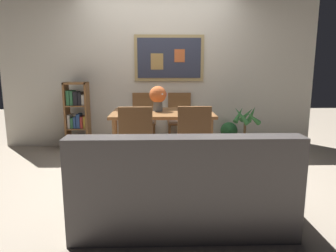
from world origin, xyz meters
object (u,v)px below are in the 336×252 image
Objects in this scene: potted_palm at (245,137)px; tv_remote at (193,112)px; dining_chair_near_right at (193,137)px; dining_chair_far_left at (144,116)px; dining_chair_far_right at (180,116)px; bookshelf at (78,118)px; leather_couch at (181,190)px; dining_chair_near_left at (136,138)px; flower_vase at (158,96)px; dining_table at (162,118)px; potted_ivy at (229,135)px.

tv_remote is at bearing -152.08° from potted_palm.
dining_chair_near_right and dining_chair_far_left have the same top height.
dining_chair_far_right is 1.17× the size of potted_palm.
bookshelf is 2.66m from potted_palm.
leather_couch is 1.74m from tv_remote.
dining_chair_near_left is at bearing -177.73° from dining_chair_near_right.
flower_vase reaches higher than dining_chair_near_left.
dining_chair_near_right is at bearing -65.30° from dining_table.
dining_chair_near_left is 1.00× the size of dining_chair_far_left.
dining_chair_near_right is (0.35, -0.77, -0.09)m from dining_table.
dining_chair_far_left is at bearing 89.63° from dining_chair_near_left.
dining_chair_far_left is 1.17× the size of potted_palm.
dining_chair_near_right is 1.00× the size of dining_chair_far_left.
bookshelf is 1.96m from tv_remote.
flower_vase is (-0.20, 1.88, 0.62)m from leather_couch.
dining_chair_near_left is 0.51× the size of leather_couch.
dining_chair_near_left is 1.00m from tv_remote.
potted_palm is at bearing 13.48° from dining_table.
dining_chair_near_left and dining_chair_far_left have the same top height.
potted_ivy is (1.41, -0.12, -0.31)m from dining_chair_far_left.
flower_vase is at bearing -72.44° from dining_chair_far_left.
flower_vase is (1.30, -0.60, 0.41)m from bookshelf.
potted_ivy is at bearing 46.46° from dining_chair_near_left.
potted_palm is (1.57, -0.52, -0.25)m from dining_chair_far_left.
tv_remote is at bearing -53.45° from dining_chair_far_left.
dining_chair_near_left reaches higher than potted_palm.
bookshelf reaches higher than flower_vase.
flower_vase reaches higher than dining_chair_far_left.
flower_vase is at bearing 156.22° from tv_remote.
dining_chair_near_left is 1.77× the size of potted_ivy.
flower_vase is at bearing 96.11° from leather_couch.
bookshelf is at bearing -175.50° from dining_chair_far_right.
tv_remote is (0.42, -0.15, 0.11)m from dining_table.
leather_couch is 3.51× the size of potted_ivy.
dining_table is 0.46m from tv_remote.
bookshelf is at bearing -178.98° from potted_ivy.
tv_remote is (0.07, 0.62, 0.20)m from dining_chair_near_right.
potted_ivy is 1.51m from flower_vase.
dining_chair_far_left is at bearing 161.54° from potted_palm.
potted_ivy is at bearing -6.01° from dining_chair_far_right.
dining_chair_near_right is at bearing -63.58° from flower_vase.
dining_chair_far_right is at bearing 92.11° from dining_chair_near_right.
dining_chair_near_right is 0.66m from tv_remote.
dining_chair_far_left is at bearing 112.33° from dining_chair_near_right.
flower_vase reaches higher than potted_palm.
leather_couch is at bearing -118.00° from potted_palm.
dining_chair_near_right is (0.66, 0.03, 0.00)m from dining_chair_near_left.
dining_chair_far_right is 2.62m from leather_couch.
potted_palm is at bearing -18.46° from dining_chair_far_left.
dining_chair_far_left is 1.77× the size of potted_ivy.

